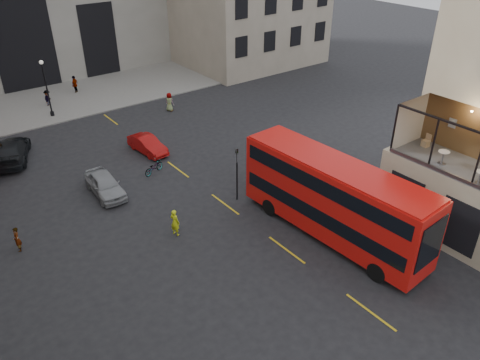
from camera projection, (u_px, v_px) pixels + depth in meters
ground at (396, 294)px, 23.64m from camera, size 140.00×140.00×0.00m
host_frontage at (475, 213)px, 25.93m from camera, size 3.00×11.00×4.50m
pavement_far at (39, 104)px, 46.51m from camera, size 40.00×12.00×0.12m
traffic_light_near at (237, 168)px, 30.12m from camera, size 0.16×0.20×3.80m
street_lamp_b at (48, 92)px, 42.59m from camera, size 0.36×0.36×5.33m
bus_near at (334, 196)px, 26.63m from camera, size 3.37×12.14×4.79m
car_a at (105, 185)px, 31.59m from camera, size 1.96×4.41×1.48m
car_b at (148, 145)px, 37.09m from camera, size 1.78×4.10×1.31m
car_c at (12, 151)px, 35.85m from camera, size 4.13×6.05×1.63m
bicycle at (154, 167)px, 34.24m from camera, size 1.93×1.20×0.96m
cyclist at (175, 222)px, 27.56m from camera, size 0.59×0.73×1.73m
pedestrian_a at (3, 155)px, 35.03m from camera, size 1.03×0.89×1.83m
pedestrian_b at (48, 98)px, 45.61m from camera, size 1.14×1.23×1.66m
pedestrian_c at (75, 85)px, 48.87m from camera, size 1.11×1.09×1.88m
pedestrian_d at (169, 102)px, 44.64m from camera, size 0.89×1.03×1.78m
pedestrian_e at (17, 239)px, 26.31m from camera, size 0.46×0.61×1.52m
cafe_table_mid at (480, 175)px, 23.97m from camera, size 0.54×0.54×0.67m
cafe_table_far at (443, 155)px, 25.77m from camera, size 0.61×0.61×0.76m
cafe_chair_d at (426, 143)px, 27.76m from camera, size 0.43×0.43×0.78m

